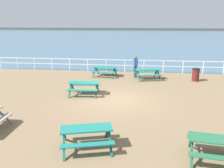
# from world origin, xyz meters

# --- Properties ---
(ground_plane) EXTENTS (30.00, 24.00, 0.20)m
(ground_plane) POSITION_xyz_m (0.00, 0.00, -0.10)
(ground_plane) COLOR #846B4C
(sea_band) EXTENTS (142.00, 90.00, 0.01)m
(sea_band) POSITION_xyz_m (0.00, 52.75, 0.00)
(sea_band) COLOR #476B84
(sea_band) RESTS_ON ground
(distant_shoreline) EXTENTS (142.00, 6.00, 1.80)m
(distant_shoreline) POSITION_xyz_m (0.00, 95.75, 0.00)
(distant_shoreline) COLOR #4C4C47
(distant_shoreline) RESTS_ON ground
(seaward_railing) EXTENTS (23.07, 0.07, 1.08)m
(seaward_railing) POSITION_xyz_m (0.00, 7.75, 0.74)
(seaward_railing) COLOR white
(seaward_railing) RESTS_ON ground
(picnic_table_near_left) EXTENTS (2.14, 1.94, 0.80)m
(picnic_table_near_left) POSITION_xyz_m (-0.41, -5.52, 0.58)
(picnic_table_near_left) COLOR #1E7A70
(picnic_table_near_left) RESTS_ON ground
(picnic_table_near_right) EXTENTS (2.00, 1.76, 0.80)m
(picnic_table_near_right) POSITION_xyz_m (-1.47, 5.84, 0.58)
(picnic_table_near_right) COLOR #1E7A70
(picnic_table_near_right) RESTS_ON ground
(picnic_table_mid_centre) EXTENTS (1.99, 1.75, 0.80)m
(picnic_table_mid_centre) POSITION_xyz_m (3.91, -5.81, 0.58)
(picnic_table_mid_centre) COLOR #286B47
(picnic_table_mid_centre) RESTS_ON ground
(picnic_table_far_right) EXTENTS (1.90, 1.65, 0.80)m
(picnic_table_far_right) POSITION_xyz_m (-1.98, 0.76, 0.58)
(picnic_table_far_right) COLOR #1E7A70
(picnic_table_far_right) RESTS_ON ground
(picnic_table_seaward) EXTENTS (2.15, 1.95, 0.80)m
(picnic_table_seaward) POSITION_xyz_m (1.90, 5.22, 0.58)
(picnic_table_seaward) COLOR #1E7A70
(picnic_table_seaward) RESTS_ON ground
(visitor) EXTENTS (0.34, 0.49, 1.66)m
(visitor) POSITION_xyz_m (0.95, 5.98, 0.95)
(visitor) COLOR #1E2338
(visitor) RESTS_ON ground
(litter_bin) EXTENTS (0.55, 0.55, 0.95)m
(litter_bin) POSITION_xyz_m (5.43, 5.11, 0.48)
(litter_bin) COLOR #591E19
(litter_bin) RESTS_ON ground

